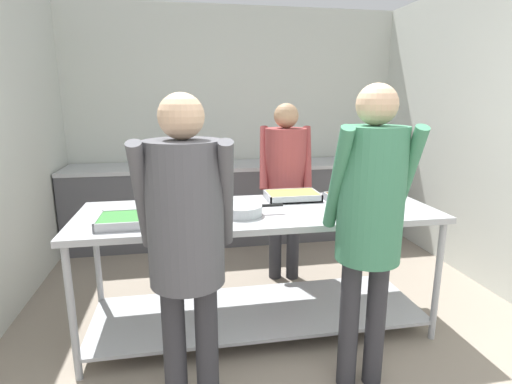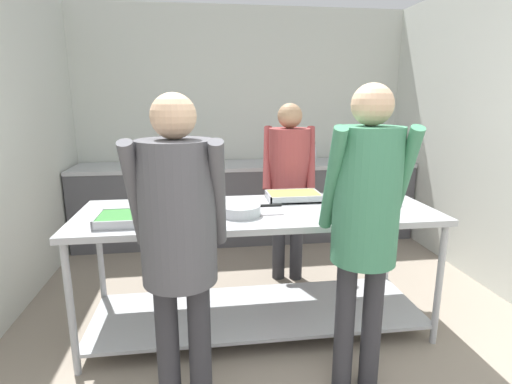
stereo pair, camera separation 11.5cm
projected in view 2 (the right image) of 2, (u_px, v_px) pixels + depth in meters
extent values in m
cube|color=silver|center=(243.00, 123.00, 4.82)|extent=(3.98, 0.06, 2.65)
cube|color=silver|center=(503.00, 135.00, 3.28)|extent=(0.06, 3.85, 2.65)
cube|color=#4C4C51|center=(247.00, 203.00, 4.67)|extent=(3.82, 0.62, 0.85)
cube|color=#ADAFB5|center=(247.00, 165.00, 4.57)|extent=(3.82, 0.65, 0.04)
cube|color=black|center=(280.00, 164.00, 4.62)|extent=(0.43, 0.40, 0.02)
cube|color=#ADAFB5|center=(258.00, 212.00, 2.72)|extent=(2.40, 0.83, 0.04)
cube|color=#ADAFB5|center=(258.00, 311.00, 2.89)|extent=(2.32, 0.75, 0.02)
cylinder|color=#ADAFB5|center=(71.00, 311.00, 2.31)|extent=(0.04, 0.04, 0.84)
cylinder|color=#ADAFB5|center=(439.00, 286.00, 2.62)|extent=(0.04, 0.04, 0.84)
cylinder|color=#ADAFB5|center=(101.00, 261.00, 3.02)|extent=(0.04, 0.04, 0.84)
cylinder|color=#ADAFB5|center=(388.00, 246.00, 3.33)|extent=(0.04, 0.04, 0.84)
cube|color=#ADAFB5|center=(128.00, 222.00, 2.43)|extent=(0.36, 0.29, 0.01)
cube|color=#387A38|center=(128.00, 218.00, 2.42)|extent=(0.34, 0.27, 0.04)
cube|color=#ADAFB5|center=(124.00, 225.00, 2.29)|extent=(0.36, 0.01, 0.05)
cube|color=#ADAFB5|center=(132.00, 212.00, 2.56)|extent=(0.36, 0.01, 0.05)
cube|color=#ADAFB5|center=(98.00, 219.00, 2.40)|extent=(0.01, 0.29, 0.05)
cube|color=#ADAFB5|center=(157.00, 217.00, 2.45)|extent=(0.01, 0.29, 0.05)
cylinder|color=white|center=(186.00, 207.00, 2.75)|extent=(0.24, 0.24, 0.01)
cylinder|color=white|center=(186.00, 206.00, 2.74)|extent=(0.24, 0.24, 0.01)
cylinder|color=white|center=(185.00, 204.00, 2.74)|extent=(0.23, 0.23, 0.01)
cylinder|color=#ADAFB5|center=(240.00, 210.00, 2.58)|extent=(0.26, 0.26, 0.07)
cylinder|color=#B7472D|center=(240.00, 206.00, 2.57)|extent=(0.23, 0.23, 0.01)
cylinder|color=black|center=(271.00, 205.00, 2.60)|extent=(0.14, 0.02, 0.02)
cube|color=#ADAFB5|center=(293.00, 199.00, 2.98)|extent=(0.39, 0.26, 0.01)
cube|color=gold|center=(293.00, 196.00, 2.97)|extent=(0.37, 0.24, 0.04)
cube|color=#ADAFB5|center=(297.00, 200.00, 2.85)|extent=(0.39, 0.01, 0.05)
cube|color=#ADAFB5|center=(290.00, 192.00, 3.09)|extent=(0.39, 0.01, 0.05)
cube|color=#ADAFB5|center=(268.00, 197.00, 2.95)|extent=(0.01, 0.26, 0.05)
cube|color=#ADAFB5|center=(318.00, 195.00, 3.00)|extent=(0.01, 0.26, 0.05)
cube|color=#ADAFB5|center=(361.00, 202.00, 2.89)|extent=(0.48, 0.27, 0.01)
cube|color=brown|center=(362.00, 199.00, 2.88)|extent=(0.45, 0.24, 0.04)
cube|color=#ADAFB5|center=(369.00, 204.00, 2.76)|extent=(0.48, 0.01, 0.05)
cube|color=#ADAFB5|center=(355.00, 195.00, 3.01)|extent=(0.48, 0.01, 0.05)
cube|color=#ADAFB5|center=(331.00, 200.00, 2.85)|extent=(0.01, 0.27, 0.05)
cube|color=#ADAFB5|center=(392.00, 198.00, 2.92)|extent=(0.01, 0.27, 0.05)
cylinder|color=#2D2D33|center=(344.00, 325.00, 2.22)|extent=(0.11, 0.11, 0.77)
cylinder|color=#2D2D33|center=(372.00, 325.00, 2.23)|extent=(0.11, 0.11, 0.77)
cylinder|color=#3D7F5B|center=(332.00, 180.00, 2.03)|extent=(0.10, 0.32, 0.58)
cylinder|color=#3D7F5B|center=(402.00, 180.00, 2.04)|extent=(0.10, 0.32, 0.58)
cylinder|color=#3D7F5B|center=(366.00, 196.00, 2.06)|extent=(0.34, 0.34, 0.71)
sphere|color=tan|center=(372.00, 105.00, 1.95)|extent=(0.21, 0.21, 0.21)
cylinder|color=#2D2D33|center=(168.00, 347.00, 2.05)|extent=(0.12, 0.12, 0.75)
cylinder|color=#2D2D33|center=(200.00, 346.00, 2.06)|extent=(0.12, 0.12, 0.75)
cylinder|color=#4C4C51|center=(135.00, 197.00, 1.86)|extent=(0.09, 0.32, 0.56)
cylinder|color=#4C4C51|center=(218.00, 195.00, 1.88)|extent=(0.09, 0.32, 0.56)
cylinder|color=#4C4C51|center=(178.00, 213.00, 1.89)|extent=(0.36, 0.36, 0.69)
sphere|color=tan|center=(173.00, 116.00, 1.79)|extent=(0.21, 0.21, 0.21)
cylinder|color=#2D2D33|center=(296.00, 241.00, 3.61)|extent=(0.11, 0.11, 0.71)
cylinder|color=#2D2D33|center=(279.00, 241.00, 3.62)|extent=(0.11, 0.11, 0.71)
cylinder|color=#993D3D|center=(311.00, 158.00, 3.43)|extent=(0.13, 0.31, 0.54)
cylinder|color=#993D3D|center=(267.00, 158.00, 3.45)|extent=(0.13, 0.31, 0.54)
cylinder|color=#993D3D|center=(289.00, 167.00, 3.46)|extent=(0.35, 0.35, 0.66)
sphere|color=tan|center=(290.00, 116.00, 3.36)|extent=(0.21, 0.21, 0.21)
cylinder|color=silver|center=(314.00, 155.00, 4.65)|extent=(0.07, 0.07, 0.16)
cone|color=silver|center=(314.00, 146.00, 4.62)|extent=(0.07, 0.07, 0.06)
cylinder|color=black|center=(314.00, 143.00, 4.62)|extent=(0.03, 0.03, 0.02)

